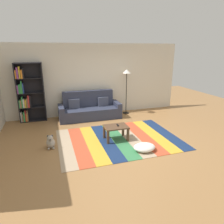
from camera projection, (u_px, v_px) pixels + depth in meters
name	position (u px, v px, depth m)	size (l,w,h in m)	color
ground_plane	(117.00, 138.00, 5.94)	(14.00, 14.00, 0.00)	#9E7042
back_wall	(96.00, 80.00, 7.86)	(6.80, 0.10, 2.70)	silver
rug	(119.00, 139.00, 5.83)	(3.39, 2.42, 0.01)	tan
couch	(90.00, 109.00, 7.57)	(2.26, 0.80, 1.00)	#2D3347
bookshelf	(28.00, 94.00, 7.03)	(0.90, 0.28, 2.06)	black
coffee_table	(116.00, 129.00, 5.72)	(0.66, 0.48, 0.40)	#513826
pouf	(144.00, 147.00, 5.15)	(0.57, 0.45, 0.18)	white
dog	(51.00, 142.00, 5.30)	(0.22, 0.35, 0.40)	#9E998E
standing_lamp	(127.00, 77.00, 7.79)	(0.32, 0.32, 1.74)	black
tv_remote	(118.00, 125.00, 5.74)	(0.04, 0.15, 0.02)	black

